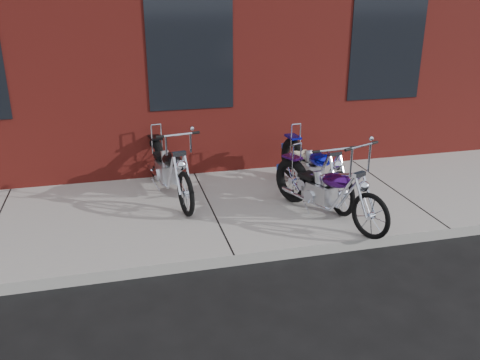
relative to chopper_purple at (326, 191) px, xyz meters
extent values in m
plane|color=black|center=(-1.50, -0.78, -0.54)|extent=(120.00, 120.00, 0.00)
cube|color=gray|center=(-1.50, 0.72, -0.46)|extent=(22.00, 3.00, 0.15)
torus|color=black|center=(-0.21, 0.51, -0.04)|extent=(0.38, 0.68, 0.69)
torus|color=black|center=(0.36, -0.88, -0.08)|extent=(0.30, 0.60, 0.62)
cube|color=#A7AAB1|center=(0.02, -0.06, -0.05)|extent=(0.39, 0.45, 0.29)
ellipsoid|color=#3A0D5B|center=(0.12, -0.30, 0.22)|extent=(0.43, 0.58, 0.29)
cube|color=black|center=(-0.07, 0.17, 0.14)|extent=(0.31, 0.33, 0.06)
cylinder|color=silver|center=(0.31, -0.77, 0.17)|extent=(0.14, 0.27, 0.51)
cylinder|color=silver|center=(0.27, -0.66, 0.80)|extent=(0.49, 0.23, 0.03)
cylinder|color=silver|center=(-0.18, 0.44, 0.32)|extent=(0.03, 0.03, 0.46)
cylinder|color=silver|center=(0.05, 0.18, -0.18)|extent=(0.37, 0.81, 0.05)
torus|color=black|center=(0.09, 1.41, -0.03)|extent=(0.22, 0.73, 0.72)
torus|color=black|center=(0.26, -0.14, -0.06)|extent=(0.14, 0.65, 0.65)
cube|color=#A7AAB1|center=(0.16, 0.78, -0.04)|extent=(0.32, 0.43, 0.30)
ellipsoid|color=#1116D2|center=(0.19, 0.50, 0.25)|extent=(0.32, 0.57, 0.31)
cube|color=beige|center=(0.13, 1.04, 0.16)|extent=(0.27, 0.30, 0.06)
cylinder|color=silver|center=(0.25, -0.02, 0.20)|extent=(0.07, 0.29, 0.54)
cylinder|color=silver|center=(0.23, 0.10, 0.52)|extent=(0.55, 0.09, 0.03)
cylinder|color=silver|center=(0.10, 1.33, 0.35)|extent=(0.02, 0.02, 0.48)
cylinder|color=silver|center=(0.25, 1.01, -0.17)|extent=(0.15, 0.90, 0.05)
torus|color=black|center=(-2.12, 1.93, -0.03)|extent=(0.26, 0.73, 0.72)
torus|color=black|center=(-1.86, 0.39, -0.06)|extent=(0.18, 0.65, 0.65)
cube|color=#A7AAB1|center=(-2.02, 1.30, -0.04)|extent=(0.34, 0.44, 0.30)
ellipsoid|color=black|center=(-1.97, 1.03, 0.25)|extent=(0.35, 0.58, 0.31)
cube|color=black|center=(-2.06, 1.56, 0.16)|extent=(0.28, 0.32, 0.06)
cylinder|color=silver|center=(-1.88, 0.51, 0.20)|extent=(0.09, 0.29, 0.54)
cylinder|color=silver|center=(-1.90, 0.63, 0.74)|extent=(0.55, 0.12, 0.03)
cylinder|color=silver|center=(-2.11, 1.85, 0.35)|extent=(0.03, 0.03, 0.48)
cylinder|color=silver|center=(-1.93, 1.54, -0.17)|extent=(0.20, 0.89, 0.05)
camera|label=1|loc=(-2.75, -6.07, 2.65)|focal=38.00mm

